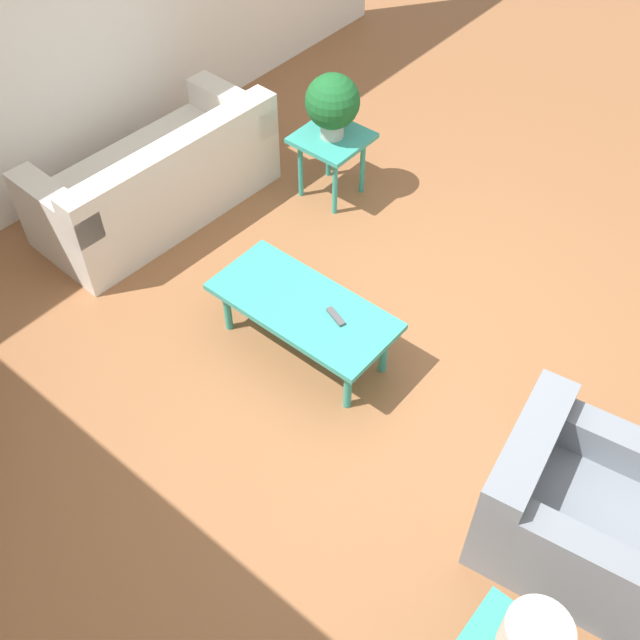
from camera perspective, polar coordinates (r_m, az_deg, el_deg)
ground_plane at (r=4.87m, az=5.75°, el=-2.52°), size 14.00×14.00×0.00m
wall_right at (r=5.88m, az=-19.96°, el=21.34°), size 0.12×7.20×2.70m
sofa at (r=5.80m, az=-12.21°, el=10.36°), size 0.89×1.87×0.75m
armchair at (r=4.09m, az=18.69°, el=-13.53°), size 1.01×0.94×0.74m
coffee_table at (r=4.60m, az=-1.30°, el=0.84°), size 1.18×0.55×0.42m
side_table_plant at (r=5.77m, az=0.91°, el=13.13°), size 0.51×0.51×0.53m
potted_plant at (r=5.57m, az=0.96°, el=16.21°), size 0.40×0.40×0.49m
remote_control at (r=4.48m, az=1.20°, el=0.27°), size 0.16×0.09×0.02m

